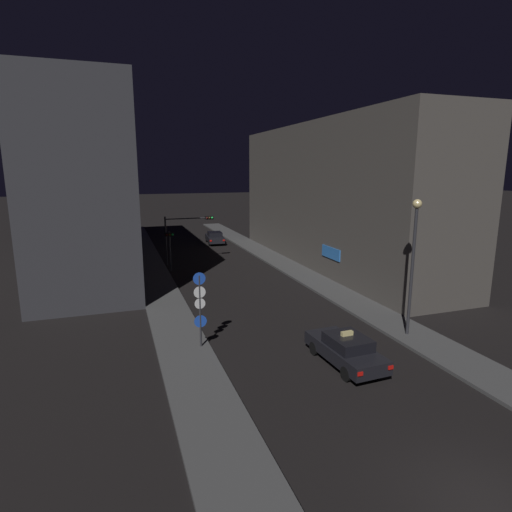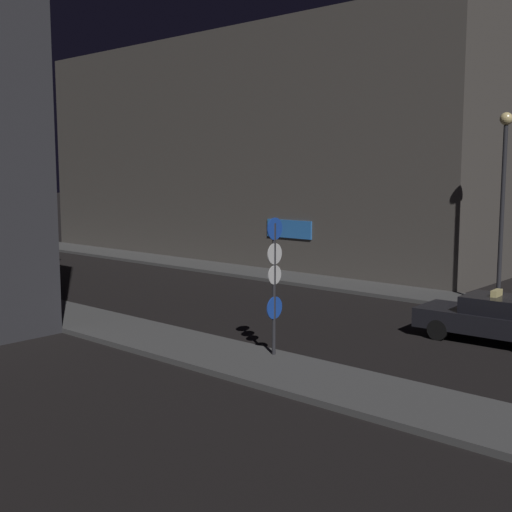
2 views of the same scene
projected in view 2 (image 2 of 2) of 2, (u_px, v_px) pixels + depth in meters
sidewalk_right at (180, 263)px, 36.95m from camera, size 2.61×60.60×0.16m
building_facade_right at (247, 151)px, 39.07m from camera, size 6.80×29.83×12.76m
taxi at (494, 318)px, 19.95m from camera, size 2.00×4.53×1.62m
far_car at (6, 240)px, 42.84m from camera, size 2.20×4.59×1.42m
traffic_light_overhead at (7, 209)px, 32.36m from camera, size 4.59×0.42×4.53m
sign_pole_left at (274, 278)px, 17.83m from camera, size 0.62×0.10×3.77m
street_lamp_near_block at (503, 180)px, 24.16m from camera, size 0.47×0.47×7.13m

